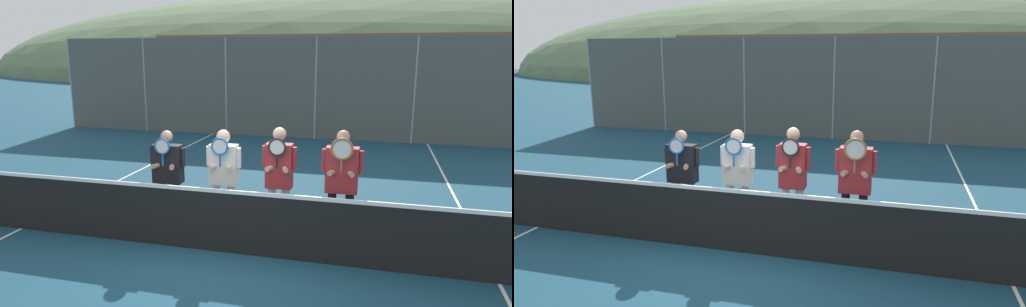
% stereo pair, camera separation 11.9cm
% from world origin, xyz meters
% --- Properties ---
extents(ground_plane, '(120.00, 120.00, 0.00)m').
position_xyz_m(ground_plane, '(0.00, 0.00, 0.00)').
color(ground_plane, navy).
extents(hill_distant, '(105.97, 58.87, 20.61)m').
position_xyz_m(hill_distant, '(0.00, 57.70, 0.00)').
color(hill_distant, '#5B7551').
rests_on(hill_distant, ground_plane).
extents(clubhouse_building, '(15.94, 5.50, 3.69)m').
position_xyz_m(clubhouse_building, '(-0.37, 17.21, 1.87)').
color(clubhouse_building, beige).
rests_on(clubhouse_building, ground_plane).
extents(fence_back, '(19.14, 0.06, 3.41)m').
position_xyz_m(fence_back, '(-0.00, 9.45, 1.71)').
color(fence_back, gray).
rests_on(fence_back, ground_plane).
extents(tennis_net, '(9.94, 0.09, 1.08)m').
position_xyz_m(tennis_net, '(0.00, 0.00, 0.51)').
color(tennis_net, gray).
rests_on(tennis_net, ground_plane).
extents(court_line_left_sideline, '(0.05, 16.00, 0.01)m').
position_xyz_m(court_line_left_sideline, '(-3.69, 3.00, 0.00)').
color(court_line_left_sideline, white).
rests_on(court_line_left_sideline, ground_plane).
extents(court_line_right_sideline, '(0.05, 16.00, 0.01)m').
position_xyz_m(court_line_right_sideline, '(3.69, 3.00, 0.00)').
color(court_line_right_sideline, white).
rests_on(court_line_right_sideline, ground_plane).
extents(player_leftmost, '(0.62, 0.34, 1.68)m').
position_xyz_m(player_leftmost, '(-1.26, 0.68, 1.00)').
color(player_leftmost, '#56565B').
rests_on(player_leftmost, ground_plane).
extents(player_center_left, '(0.59, 0.34, 1.73)m').
position_xyz_m(player_center_left, '(-0.31, 0.74, 1.03)').
color(player_center_left, white).
rests_on(player_center_left, ground_plane).
extents(player_center_right, '(0.54, 0.34, 1.82)m').
position_xyz_m(player_center_right, '(0.63, 0.65, 1.06)').
color(player_center_right, white).
rests_on(player_center_right, ground_plane).
extents(player_rightmost, '(0.61, 0.34, 1.82)m').
position_xyz_m(player_rightmost, '(1.58, 0.65, 1.08)').
color(player_rightmost, black).
rests_on(player_rightmost, ground_plane).
extents(car_far_left, '(4.48, 1.92, 1.83)m').
position_xyz_m(car_far_left, '(-4.96, 12.78, 0.93)').
color(car_far_left, silver).
rests_on(car_far_left, ground_plane).
extents(car_left_of_center, '(4.31, 2.03, 1.76)m').
position_xyz_m(car_left_of_center, '(0.17, 12.56, 0.90)').
color(car_left_of_center, silver).
rests_on(car_left_of_center, ground_plane).
extents(car_center, '(4.54, 2.09, 1.67)m').
position_xyz_m(car_center, '(5.32, 12.72, 0.86)').
color(car_center, maroon).
rests_on(car_center, ground_plane).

